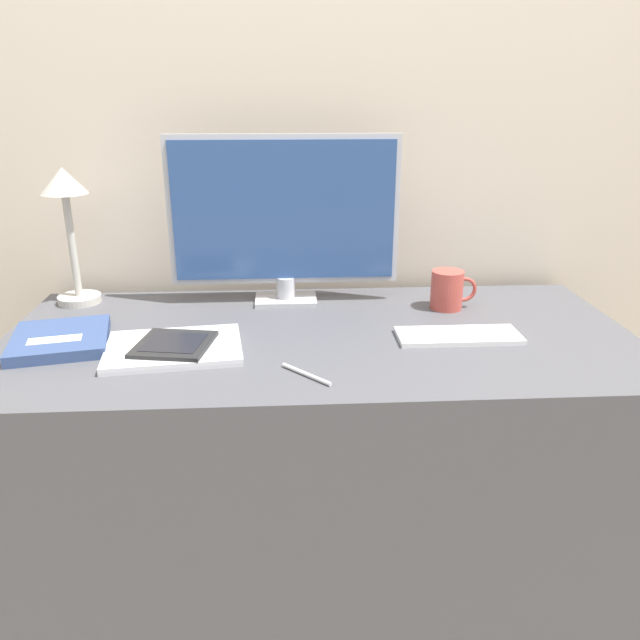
# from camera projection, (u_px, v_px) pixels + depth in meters

# --- Properties ---
(ground_plane) EXTENTS (10.00, 10.00, 0.00)m
(ground_plane) POSITION_uv_depth(u_px,v_px,m) (323.00, 630.00, 1.60)
(ground_plane) COLOR gray
(wall_back) EXTENTS (3.60, 0.05, 2.40)m
(wall_back) POSITION_uv_depth(u_px,v_px,m) (311.00, 129.00, 1.72)
(wall_back) COLOR beige
(wall_back) RESTS_ON ground_plane
(desk) EXTENTS (1.49, 0.71, 0.76)m
(desk) POSITION_uv_depth(u_px,v_px,m) (320.00, 470.00, 1.61)
(desk) COLOR #4C4C51
(desk) RESTS_ON ground_plane
(monitor) EXTENTS (0.60, 0.11, 0.44)m
(monitor) POSITION_uv_depth(u_px,v_px,m) (284.00, 216.00, 1.62)
(monitor) COLOR #B7B7BC
(monitor) RESTS_ON desk
(keyboard) EXTENTS (0.29, 0.11, 0.01)m
(keyboard) POSITION_uv_depth(u_px,v_px,m) (458.00, 335.00, 1.45)
(keyboard) COLOR silver
(keyboard) RESTS_ON desk
(laptop) EXTENTS (0.32, 0.25, 0.02)m
(laptop) POSITION_uv_depth(u_px,v_px,m) (174.00, 348.00, 1.37)
(laptop) COLOR silver
(laptop) RESTS_ON desk
(ereader) EXTENTS (0.18, 0.18, 0.01)m
(ereader) POSITION_uv_depth(u_px,v_px,m) (174.00, 344.00, 1.36)
(ereader) COLOR black
(ereader) RESTS_ON laptop
(desk_lamp) EXTENTS (0.12, 0.12, 0.36)m
(desk_lamp) POSITION_uv_depth(u_px,v_px,m) (67.00, 211.00, 1.61)
(desk_lamp) COLOR #BCB7AD
(desk_lamp) RESTS_ON desk
(notebook) EXTENTS (0.25, 0.26, 0.03)m
(notebook) POSITION_uv_depth(u_px,v_px,m) (60.00, 339.00, 1.41)
(notebook) COLOR #334775
(notebook) RESTS_ON desk
(coffee_mug) EXTENTS (0.12, 0.08, 0.10)m
(coffee_mug) POSITION_uv_depth(u_px,v_px,m) (448.00, 290.00, 1.63)
(coffee_mug) COLOR #B7473D
(coffee_mug) RESTS_ON desk
(pen) EXTENTS (0.10, 0.10, 0.01)m
(pen) POSITION_uv_depth(u_px,v_px,m) (306.00, 374.00, 1.26)
(pen) COLOR silver
(pen) RESTS_ON desk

